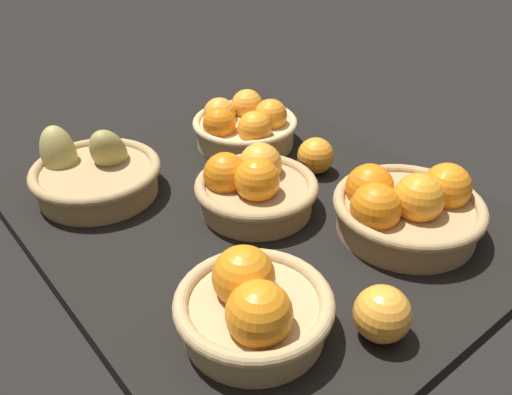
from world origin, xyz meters
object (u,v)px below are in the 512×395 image
Objects in this scene: basket_near_left at (406,207)px; basket_near_right at (244,125)px; loose_orange_front_gap at (382,314)px; basket_center at (254,187)px; loose_orange_back_gap at (316,156)px; basket_far_right_pears at (94,173)px; basket_far_left at (253,307)px.

basket_near_left is 1.11× the size of basket_near_right.
basket_near_left reaches higher than loose_orange_front_gap.
basket_center is 0.87× the size of basket_near_left.
loose_orange_front_gap is (-12.63, 21.02, -0.95)cm from basket_near_left.
basket_far_right_pears is at bearing 60.71° from loose_orange_back_gap.
loose_orange_back_gap is (25.09, -36.00, -0.96)cm from basket_far_left.
loose_orange_front_gap is at bearing 159.85° from basket_near_right.
loose_orange_front_gap is (-33.67, 5.94, -0.64)cm from basket_center.
basket_far_left is at bearing 124.87° from loose_orange_back_gap.
basket_center is at bearing 35.64° from basket_near_left.
basket_far_right_pears reaches higher than basket_near_right.
basket_far_left is (-22.75, 18.51, 0.12)cm from basket_center.
loose_orange_back_gap is at bearing -55.13° from basket_far_left.
basket_center is at bearing -139.95° from basket_far_right_pears.
loose_orange_back_gap is at bearing -119.29° from basket_far_right_pears.
basket_far_left is 2.92× the size of loose_orange_back_gap.
loose_orange_back_gap is at bearing -82.39° from basket_center.
basket_far_left is 54.18cm from basket_near_right.
basket_center is 2.87× the size of loose_orange_front_gap.
loose_orange_front_gap is at bearing -130.98° from basket_far_left.
basket_near_right is 3.12× the size of loose_orange_back_gap.
basket_near_right is at bearing -36.84° from basket_far_left.
basket_near_right is 2.96× the size of loose_orange_front_gap.
loose_orange_back_gap is (2.34, -17.49, -0.83)cm from basket_center.
basket_far_right_pears is (44.03, 34.41, -0.76)cm from basket_near_left.
basket_far_left reaches higher than basket_near_right.
basket_far_right_pears is 58.22cm from loose_orange_front_gap.
basket_near_right is at bearing 1.52° from basket_near_left.
basket_near_left is at bearing -87.09° from basket_far_left.
basket_near_left is 23.53cm from loose_orange_back_gap.
basket_near_left is 3.45× the size of loose_orange_back_gap.
basket_far_left is 16.67cm from loose_orange_front_gap.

